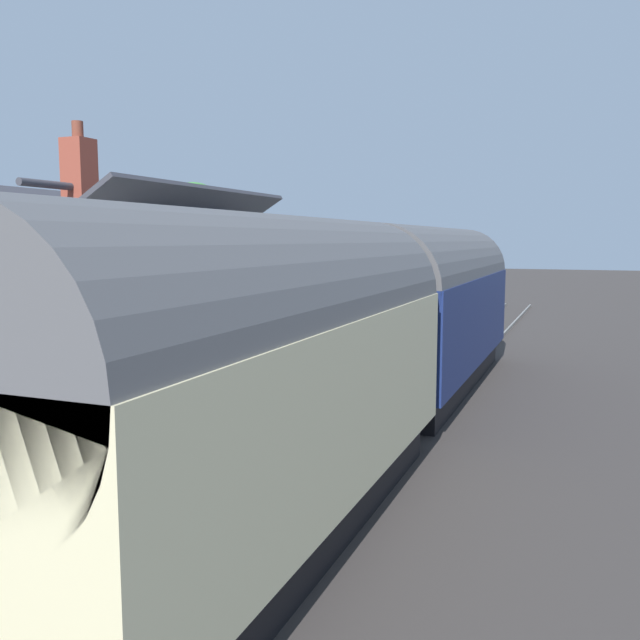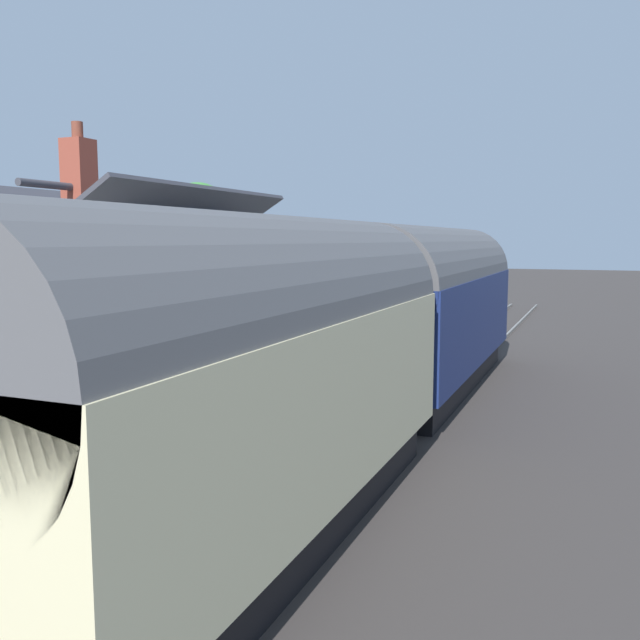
# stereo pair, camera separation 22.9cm
# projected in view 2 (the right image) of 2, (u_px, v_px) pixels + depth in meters

# --- Properties ---
(ground_plane) EXTENTS (160.00, 160.00, 0.00)m
(ground_plane) POSITION_uv_depth(u_px,v_px,m) (378.00, 398.00, 17.10)
(ground_plane) COLOR #383330
(platform) EXTENTS (32.00, 6.45, 0.95)m
(platform) POSITION_uv_depth(u_px,v_px,m) (232.00, 368.00, 18.65)
(platform) COLOR gray
(platform) RESTS_ON ground
(platform_edge_coping) EXTENTS (32.00, 0.36, 0.02)m
(platform_edge_coping) POSITION_uv_depth(u_px,v_px,m) (335.00, 358.00, 17.43)
(platform_edge_coping) COLOR beige
(platform_edge_coping) RESTS_ON platform
(rail_near) EXTENTS (52.00, 0.08, 0.14)m
(rail_near) POSITION_uv_depth(u_px,v_px,m) (442.00, 401.00, 16.47)
(rail_near) COLOR gray
(rail_near) RESTS_ON ground
(rail_far) EXTENTS (52.00, 0.08, 0.14)m
(rail_far) POSITION_uv_depth(u_px,v_px,m) (385.00, 396.00, 17.02)
(rail_far) COLOR gray
(rail_far) RESTS_ON ground
(train) EXTENTS (20.05, 2.73, 4.32)m
(train) POSITION_uv_depth(u_px,v_px,m) (377.00, 327.00, 13.77)
(train) COLOR black
(train) RESTS_ON ground
(station_building) EXTENTS (7.29, 4.45, 5.55)m
(station_building) POSITION_uv_depth(u_px,v_px,m) (140.00, 299.00, 16.75)
(station_building) COLOR white
(station_building) RESTS_ON platform
(bench_by_lamp) EXTENTS (1.41, 0.48, 0.88)m
(bench_by_lamp) POSITION_uv_depth(u_px,v_px,m) (364.00, 309.00, 24.93)
(bench_by_lamp) COLOR teal
(bench_by_lamp) RESTS_ON platform
(bench_platform_end) EXTENTS (1.41, 0.45, 0.88)m
(bench_platform_end) POSITION_uv_depth(u_px,v_px,m) (385.00, 304.00, 27.13)
(bench_platform_end) COLOR teal
(bench_platform_end) RESTS_ON platform
(bench_near_building) EXTENTS (1.40, 0.45, 0.88)m
(bench_near_building) POSITION_uv_depth(u_px,v_px,m) (319.00, 322.00, 21.16)
(bench_near_building) COLOR teal
(bench_near_building) RESTS_ON platform
(planter_corner_building) EXTENTS (1.09, 0.32, 0.65)m
(planter_corner_building) POSITION_uv_depth(u_px,v_px,m) (277.00, 324.00, 22.00)
(planter_corner_building) COLOR black
(planter_corner_building) RESTS_ON platform
(planter_under_sign) EXTENTS (0.45, 0.45, 0.80)m
(planter_under_sign) POSITION_uv_depth(u_px,v_px,m) (257.00, 319.00, 22.66)
(planter_under_sign) COLOR #9E5138
(planter_under_sign) RESTS_ON platform
(planter_edge_near) EXTENTS (1.05, 0.32, 0.57)m
(planter_edge_near) POSITION_uv_depth(u_px,v_px,m) (371.00, 318.00, 23.89)
(planter_edge_near) COLOR black
(planter_edge_near) RESTS_ON platform
(planter_bench_left) EXTENTS (1.00, 0.32, 0.54)m
(planter_bench_left) POSITION_uv_depth(u_px,v_px,m) (363.00, 308.00, 27.65)
(planter_bench_left) COLOR #9E5138
(planter_bench_left) RESTS_ON platform
(planter_by_door) EXTENTS (1.02, 0.32, 0.58)m
(planter_by_door) POSITION_uv_depth(u_px,v_px,m) (297.00, 311.00, 26.32)
(planter_by_door) COLOR #9E5138
(planter_by_door) RESTS_ON platform
(lamp_post_platform) EXTENTS (0.32, 0.50, 3.59)m
(lamp_post_platform) POSITION_uv_depth(u_px,v_px,m) (373.00, 256.00, 21.61)
(lamp_post_platform) COLOR black
(lamp_post_platform) RESTS_ON platform
(station_sign_board) EXTENTS (0.96, 0.06, 1.57)m
(station_sign_board) POSITION_uv_depth(u_px,v_px,m) (373.00, 294.00, 23.04)
(station_sign_board) COLOR black
(station_sign_board) RESTS_ON platform
(tree_distant) EXTENTS (3.77, 3.27, 6.53)m
(tree_distant) POSITION_uv_depth(u_px,v_px,m) (199.00, 228.00, 30.54)
(tree_distant) COLOR #4C3828
(tree_distant) RESTS_ON ground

